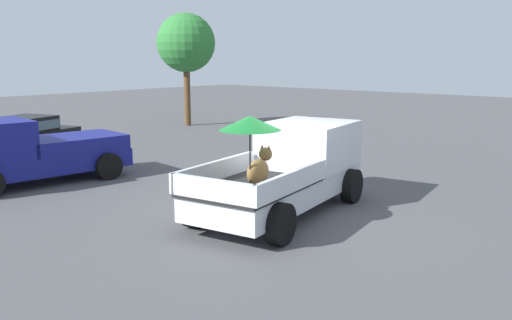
# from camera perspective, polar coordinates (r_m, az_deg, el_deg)

# --- Properties ---
(ground_plane) EXTENTS (80.00, 80.00, 0.00)m
(ground_plane) POSITION_cam_1_polar(r_m,az_deg,el_deg) (12.00, 2.54, -5.69)
(ground_plane) COLOR #4C4C4F
(pickup_truck_main) EXTENTS (5.27, 2.86, 2.31)m
(pickup_truck_main) POSITION_cam_1_polar(r_m,az_deg,el_deg) (12.13, 3.58, -0.80)
(pickup_truck_main) COLOR black
(pickup_truck_main) RESTS_ON ground
(pickup_truck_red) EXTENTS (4.99, 2.65, 1.80)m
(pickup_truck_red) POSITION_cam_1_polar(r_m,az_deg,el_deg) (15.84, -22.86, 0.77)
(pickup_truck_red) COLOR black
(pickup_truck_red) RESTS_ON ground
(parked_sedan_near) EXTENTS (4.63, 2.95, 1.33)m
(parked_sedan_near) POSITION_cam_1_polar(r_m,az_deg,el_deg) (20.78, -23.70, 2.56)
(parked_sedan_near) COLOR black
(parked_sedan_near) RESTS_ON ground
(tree_by_lot) EXTENTS (2.89, 2.89, 5.54)m
(tree_by_lot) POSITION_cam_1_polar(r_m,az_deg,el_deg) (27.32, -7.44, 12.16)
(tree_by_lot) COLOR brown
(tree_by_lot) RESTS_ON ground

